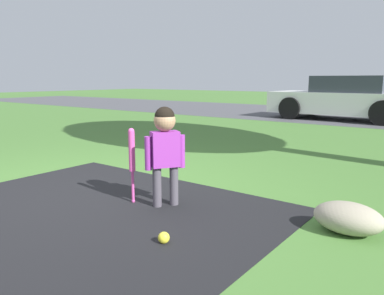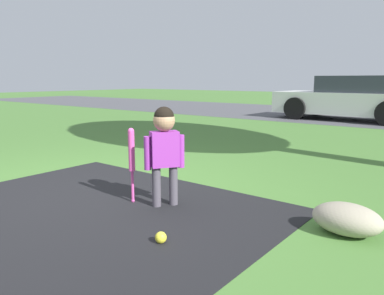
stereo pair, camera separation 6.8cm
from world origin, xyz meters
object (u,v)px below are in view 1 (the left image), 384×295
object	(u,v)px
sports_ball	(164,238)
parked_car	(345,99)
child	(165,142)
baseball_bat	(132,155)

from	to	relation	value
sports_ball	parked_car	world-z (taller)	parked_car
child	sports_ball	bearing A→B (deg)	-106.14
sports_ball	parked_car	size ratio (longest dim) A/B	0.02
baseball_bat	parked_car	bearing A→B (deg)	93.27
child	sports_ball	world-z (taller)	child
parked_car	sports_ball	bearing A→B (deg)	100.15
baseball_bat	parked_car	xyz separation A→B (m)	(-0.50, 8.78, 0.13)
baseball_bat	child	bearing A→B (deg)	21.10
child	sports_ball	distance (m)	0.97
child	parked_car	size ratio (longest dim) A/B	0.23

